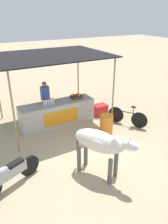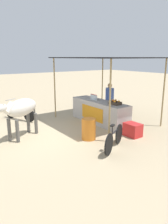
% 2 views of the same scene
% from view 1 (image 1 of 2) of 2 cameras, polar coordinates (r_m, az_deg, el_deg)
% --- Properties ---
extents(ground_plane, '(60.00, 60.00, 0.00)m').
position_cam_1_polar(ground_plane, '(7.40, 0.01, -10.11)').
color(ground_plane, tan).
extents(stall_counter, '(3.00, 0.82, 0.96)m').
position_cam_1_polar(stall_counter, '(8.89, -6.97, -0.40)').
color(stall_counter, '#B2ADA8').
rests_on(stall_counter, ground).
extents(stall_awning, '(4.20, 3.20, 2.78)m').
position_cam_1_polar(stall_awning, '(8.49, -8.57, 13.86)').
color(stall_awning, black).
rests_on(stall_awning, ground).
extents(water_bottle_row, '(0.43, 0.07, 0.25)m').
position_cam_1_polar(water_bottle_row, '(8.50, -9.22, 2.62)').
color(water_bottle_row, silver).
rests_on(water_bottle_row, stall_counter).
extents(fruit_crate, '(0.44, 0.32, 0.18)m').
position_cam_1_polar(fruit_crate, '(9.06, -2.01, 4.07)').
color(fruit_crate, '#3F3326').
rests_on(fruit_crate, stall_counter).
extents(vendor_behind_counter, '(0.34, 0.22, 1.65)m').
position_cam_1_polar(vendor_behind_counter, '(9.33, -10.04, 3.11)').
color(vendor_behind_counter, '#383842').
rests_on(vendor_behind_counter, ground).
extents(cooler_box, '(0.60, 0.44, 0.48)m').
position_cam_1_polar(cooler_box, '(9.77, 4.22, 0.57)').
color(cooler_box, red).
rests_on(cooler_box, ground).
extents(water_barrel, '(0.49, 0.49, 0.74)m').
position_cam_1_polar(water_barrel, '(8.27, 5.88, -3.20)').
color(water_barrel, orange).
rests_on(water_barrel, ground).
extents(cow, '(1.19, 1.77, 1.44)m').
position_cam_1_polar(cow, '(5.90, 4.14, -8.14)').
color(cow, silver).
rests_on(cow, ground).
extents(motorcycle_parked, '(1.69, 0.86, 0.90)m').
position_cam_1_polar(motorcycle_parked, '(6.15, -18.74, -15.04)').
color(motorcycle_parked, black).
rests_on(motorcycle_parked, ground).
extents(bicycle_leaning, '(0.83, 1.47, 0.85)m').
position_cam_1_polar(bicycle_leaning, '(9.02, 11.27, -1.26)').
color(bicycle_leaning, black).
rests_on(bicycle_leaning, ground).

